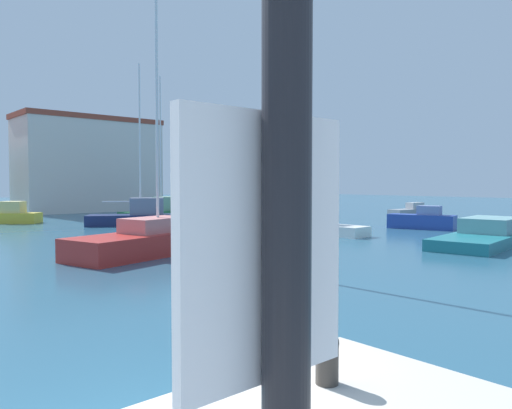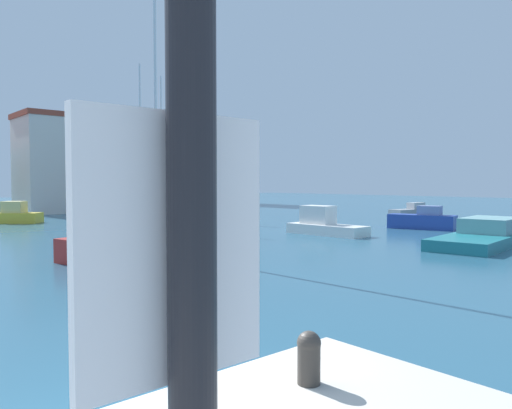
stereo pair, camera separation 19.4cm
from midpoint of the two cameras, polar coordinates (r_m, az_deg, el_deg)
The scene contains 12 objects.
water at distance 30.25m, azimuth -6.03°, elevation -2.97°, with size 160.00×160.00×0.00m, color #285670.
mooring_bollard at distance 4.73m, azimuth 7.04°, elevation -17.00°, with size 0.22×0.22×0.49m.
sailboat_green_far_right at distance 41.57m, azimuth -10.97°, elevation -0.70°, with size 7.44×3.60×11.64m.
sailboat_red_center_channel at distance 20.68m, azimuth -11.62°, elevation -3.92°, with size 8.19×4.26×12.14m.
motorboat_yellow_inner_mooring at distance 39.50m, azimuth -27.23°, elevation -1.18°, with size 4.74×4.42×1.57m.
motorboat_blue_behind_lamppost at distance 32.47m, azimuth 18.61°, elevation -1.75°, with size 2.31×4.22×1.47m.
motorboat_white_outer_mooring at distance 27.81m, azimuth 7.75°, elevation -2.33°, with size 1.84×4.76×1.60m.
motorboat_teal_distant_east at distance 25.54m, azimuth 24.97°, elevation -3.22°, with size 8.39×3.72×1.22m.
motorboat_grey_mid_harbor at distance 42.38m, azimuth 17.61°, elevation -0.89°, with size 4.96×1.66×1.26m.
sailboat_navy_near_pier at distance 34.42m, azimuth -13.25°, elevation -1.28°, with size 7.10×5.51×10.93m.
yacht_club at distance 52.76m, azimuth -18.90°, elevation 4.42°, with size 13.77×6.09×9.47m.
warehouse_block at distance 67.90m, azimuth -3.94°, elevation 4.86°, with size 6.76×6.52×11.27m.
Camera 1 is at (-2.56, -4.44, 2.91)m, focal length 34.43 mm.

